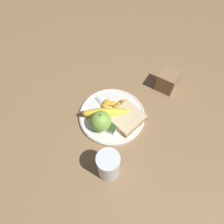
# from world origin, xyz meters

# --- Properties ---
(ground_plane) EXTENTS (3.00, 3.00, 0.00)m
(ground_plane) POSITION_xyz_m (0.00, 0.00, 0.00)
(ground_plane) COLOR olive
(plate) EXTENTS (0.25, 0.25, 0.01)m
(plate) POSITION_xyz_m (0.00, 0.00, 0.01)
(plate) COLOR silver
(plate) RESTS_ON ground_plane
(juice_glass) EXTENTS (0.07, 0.07, 0.11)m
(juice_glass) POSITION_xyz_m (-0.19, -0.10, 0.05)
(juice_glass) COLOR silver
(juice_glass) RESTS_ON ground_plane
(apple) EXTENTS (0.08, 0.08, 0.09)m
(apple) POSITION_xyz_m (-0.06, 0.01, 0.05)
(apple) COLOR #84BC47
(apple) RESTS_ON plate
(banana) EXTENTS (0.14, 0.17, 0.04)m
(banana) POSITION_xyz_m (-0.02, 0.02, 0.03)
(banana) COLOR yellow
(banana) RESTS_ON plate
(bread_slice) EXTENTS (0.14, 0.13, 0.02)m
(bread_slice) POSITION_xyz_m (0.01, -0.06, 0.02)
(bread_slice) COLOR #AB8751
(bread_slice) RESTS_ON plate
(fork) EXTENTS (0.08, 0.16, 0.00)m
(fork) POSITION_xyz_m (0.00, 0.01, 0.01)
(fork) COLOR #B2B2B7
(fork) RESTS_ON plate
(jam_packet) EXTENTS (0.04, 0.03, 0.02)m
(jam_packet) POSITION_xyz_m (-0.05, -0.03, 0.02)
(jam_packet) COLOR silver
(jam_packet) RESTS_ON plate
(orange_segment_0) EXTENTS (0.02, 0.03, 0.02)m
(orange_segment_0) POSITION_xyz_m (0.01, 0.04, 0.02)
(orange_segment_0) COLOR #F9A32D
(orange_segment_0) RESTS_ON plate
(orange_segment_1) EXTENTS (0.04, 0.03, 0.02)m
(orange_segment_1) POSITION_xyz_m (0.05, -0.01, 0.02)
(orange_segment_1) COLOR #F9A32D
(orange_segment_1) RESTS_ON plate
(orange_segment_2) EXTENTS (0.03, 0.02, 0.02)m
(orange_segment_2) POSITION_xyz_m (0.05, 0.00, 0.02)
(orange_segment_2) COLOR #F9A32D
(orange_segment_2) RESTS_ON plate
(orange_segment_3) EXTENTS (0.03, 0.02, 0.02)m
(orange_segment_3) POSITION_xyz_m (0.04, 0.05, 0.02)
(orange_segment_3) COLOR #F9A32D
(orange_segment_3) RESTS_ON plate
(orange_segment_4) EXTENTS (0.03, 0.04, 0.02)m
(orange_segment_4) POSITION_xyz_m (0.07, -0.01, 0.02)
(orange_segment_4) COLOR #F9A32D
(orange_segment_4) RESTS_ON plate
(orange_segment_5) EXTENTS (0.04, 0.04, 0.02)m
(orange_segment_5) POSITION_xyz_m (0.04, 0.02, 0.02)
(orange_segment_5) COLOR #F9A32D
(orange_segment_5) RESTS_ON plate
(orange_segment_6) EXTENTS (0.04, 0.03, 0.02)m
(orange_segment_6) POSITION_xyz_m (0.01, -0.02, 0.02)
(orange_segment_6) COLOR #F9A32D
(orange_segment_6) RESTS_ON plate
(orange_segment_7) EXTENTS (0.03, 0.03, 0.02)m
(orange_segment_7) POSITION_xyz_m (0.04, 0.00, 0.02)
(orange_segment_7) COLOR #F9A32D
(orange_segment_7) RESTS_ON plate
(orange_segment_8) EXTENTS (0.03, 0.04, 0.02)m
(orange_segment_8) POSITION_xyz_m (0.03, 0.04, 0.02)
(orange_segment_8) COLOR #F9A32D
(orange_segment_8) RESTS_ON plate
(condiment_caddy) EXTENTS (0.07, 0.07, 0.08)m
(condiment_caddy) POSITION_xyz_m (0.24, -0.12, 0.04)
(condiment_caddy) COLOR #93704C
(condiment_caddy) RESTS_ON ground_plane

